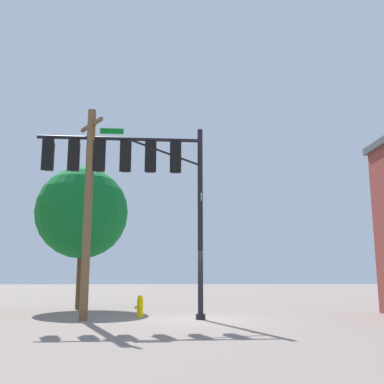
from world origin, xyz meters
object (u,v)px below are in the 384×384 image
(tree_near, at_px, (82,213))
(signal_pole_assembly, at_px, (131,169))
(fire_hydrant, at_px, (140,306))
(utility_pole, at_px, (88,208))

(tree_near, bearing_deg, signal_pole_assembly, 119.56)
(tree_near, bearing_deg, fire_hydrant, 129.97)
(utility_pole, relative_size, tree_near, 1.15)
(signal_pole_assembly, height_order, fire_hydrant, signal_pole_assembly)
(signal_pole_assembly, height_order, tree_near, signal_pole_assembly)
(signal_pole_assembly, relative_size, tree_near, 1.06)
(signal_pole_assembly, distance_m, fire_hydrant, 5.37)
(utility_pole, distance_m, tree_near, 5.50)
(utility_pole, bearing_deg, signal_pole_assembly, -172.96)
(utility_pole, xyz_separation_m, tree_near, (1.36, -5.30, 0.55))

